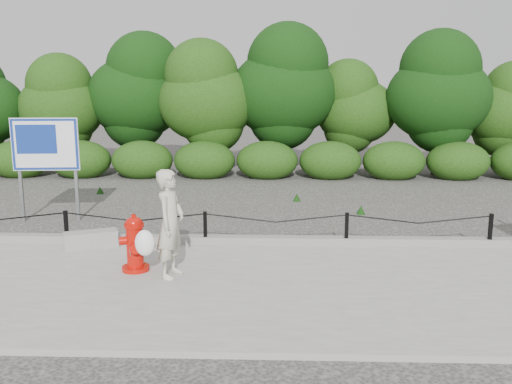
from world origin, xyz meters
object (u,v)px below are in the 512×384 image
at_px(pedestrian, 169,225).
at_px(advertising_sign, 45,149).
at_px(fire_hydrant, 135,244).
at_px(concrete_block, 91,239).

bearing_deg(pedestrian, advertising_sign, 55.08).
xyz_separation_m(pedestrian, advertising_sign, (-3.29, 3.61, 0.70)).
height_order(fire_hydrant, concrete_block, fire_hydrant).
height_order(pedestrian, concrete_block, pedestrian).
bearing_deg(concrete_block, fire_hydrant, -47.54).
relative_size(pedestrian, concrete_block, 1.79).
distance_m(fire_hydrant, advertising_sign, 4.45).
relative_size(pedestrian, advertising_sign, 0.72).
distance_m(concrete_block, advertising_sign, 3.03).
bearing_deg(fire_hydrant, pedestrian, -39.96).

